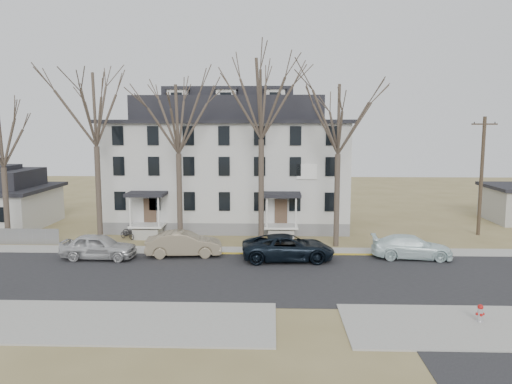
{
  "coord_description": "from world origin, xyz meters",
  "views": [
    {
      "loc": [
        1.84,
        -26.18,
        8.77
      ],
      "look_at": [
        0.65,
        9.0,
        4.09
      ],
      "focal_mm": 35.0,
      "sensor_mm": 36.0,
      "label": 1
    }
  ],
  "objects_px": {
    "tree_bungalow": "(1,135)",
    "car_silver": "(99,247)",
    "bicycle_left": "(127,234)",
    "bicycle_right": "(132,231)",
    "car_tan": "(184,244)",
    "tree_mid_left": "(178,114)",
    "car_navy": "(288,248)",
    "tree_far_left": "(95,104)",
    "utility_pole_far": "(482,175)",
    "tree_center": "(261,93)",
    "tree_mid_right": "(339,114)",
    "fire_hydrant": "(480,314)",
    "boarding_house": "(230,164)",
    "car_white": "(412,247)"
  },
  "relations": [
    {
      "from": "car_white",
      "to": "utility_pole_far",
      "type": "bearing_deg",
      "value": -39.81
    },
    {
      "from": "tree_mid_right",
      "to": "car_navy",
      "type": "xyz_separation_m",
      "value": [
        -3.64,
        -4.12,
        -8.77
      ]
    },
    {
      "from": "car_silver",
      "to": "car_navy",
      "type": "xyz_separation_m",
      "value": [
        12.5,
        0.14,
        -0.0
      ]
    },
    {
      "from": "utility_pole_far",
      "to": "tree_far_left",
      "type": "bearing_deg",
      "value": -171.9
    },
    {
      "from": "bicycle_left",
      "to": "bicycle_right",
      "type": "xyz_separation_m",
      "value": [
        0.09,
        0.91,
        0.07
      ]
    },
    {
      "from": "utility_pole_far",
      "to": "car_white",
      "type": "height_order",
      "value": "utility_pole_far"
    },
    {
      "from": "bicycle_left",
      "to": "tree_center",
      "type": "bearing_deg",
      "value": -65.7
    },
    {
      "from": "car_silver",
      "to": "tree_far_left",
      "type": "bearing_deg",
      "value": 19.82
    },
    {
      "from": "tree_mid_right",
      "to": "fire_hydrant",
      "type": "bearing_deg",
      "value": -72.02
    },
    {
      "from": "tree_mid_left",
      "to": "car_white",
      "type": "bearing_deg",
      "value": -11.82
    },
    {
      "from": "tree_center",
      "to": "tree_mid_right",
      "type": "xyz_separation_m",
      "value": [
        5.5,
        0.0,
        -1.48
      ]
    },
    {
      "from": "car_tan",
      "to": "bicycle_right",
      "type": "distance_m",
      "value": 7.8
    },
    {
      "from": "utility_pole_far",
      "to": "bicycle_right",
      "type": "bearing_deg",
      "value": -176.47
    },
    {
      "from": "tree_mid_left",
      "to": "car_navy",
      "type": "bearing_deg",
      "value": -27.63
    },
    {
      "from": "tree_far_left",
      "to": "fire_hydrant",
      "type": "relative_size",
      "value": 15.84
    },
    {
      "from": "tree_mid_right",
      "to": "car_navy",
      "type": "height_order",
      "value": "tree_mid_right"
    },
    {
      "from": "car_tan",
      "to": "car_white",
      "type": "distance_m",
      "value": 15.2
    },
    {
      "from": "tree_far_left",
      "to": "tree_mid_left",
      "type": "bearing_deg",
      "value": 0.0
    },
    {
      "from": "car_white",
      "to": "fire_hydrant",
      "type": "height_order",
      "value": "car_white"
    },
    {
      "from": "tree_far_left",
      "to": "tree_bungalow",
      "type": "bearing_deg",
      "value": 180.0
    },
    {
      "from": "utility_pole_far",
      "to": "car_navy",
      "type": "distance_m",
      "value": 18.17
    },
    {
      "from": "tree_center",
      "to": "car_silver",
      "type": "height_order",
      "value": "tree_center"
    },
    {
      "from": "boarding_house",
      "to": "tree_bungalow",
      "type": "xyz_separation_m",
      "value": [
        -16.0,
        -8.15,
        2.74
      ]
    },
    {
      "from": "tree_far_left",
      "to": "fire_hydrant",
      "type": "distance_m",
      "value": 28.14
    },
    {
      "from": "tree_mid_left",
      "to": "fire_hydrant",
      "type": "distance_m",
      "value": 23.42
    },
    {
      "from": "tree_mid_right",
      "to": "car_white",
      "type": "bearing_deg",
      "value": -36.37
    },
    {
      "from": "car_tan",
      "to": "fire_hydrant",
      "type": "bearing_deg",
      "value": -131.43
    },
    {
      "from": "tree_mid_left",
      "to": "boarding_house",
      "type": "bearing_deg",
      "value": 69.8
    },
    {
      "from": "tree_mid_right",
      "to": "bicycle_left",
      "type": "xyz_separation_m",
      "value": [
        -15.94,
        1.57,
        -9.2
      ]
    },
    {
      "from": "tree_far_left",
      "to": "car_navy",
      "type": "relative_size",
      "value": 2.28
    },
    {
      "from": "tree_far_left",
      "to": "bicycle_right",
      "type": "xyz_separation_m",
      "value": [
        1.66,
        2.48,
        -9.88
      ]
    },
    {
      "from": "boarding_house",
      "to": "car_white",
      "type": "distance_m",
      "value": 18.02
    },
    {
      "from": "tree_bungalow",
      "to": "car_silver",
      "type": "relative_size",
      "value": 2.19
    },
    {
      "from": "tree_center",
      "to": "car_tan",
      "type": "bearing_deg",
      "value": -147.15
    },
    {
      "from": "bicycle_right",
      "to": "car_navy",
      "type": "bearing_deg",
      "value": -113.51
    },
    {
      "from": "tree_far_left",
      "to": "car_white",
      "type": "xyz_separation_m",
      "value": [
        22.07,
        -3.36,
        -9.59
      ]
    },
    {
      "from": "car_white",
      "to": "tree_far_left",
      "type": "bearing_deg",
      "value": 86.02
    },
    {
      "from": "tree_bungalow",
      "to": "car_navy",
      "type": "height_order",
      "value": "tree_bungalow"
    },
    {
      "from": "bicycle_left",
      "to": "tree_far_left",
      "type": "bearing_deg",
      "value": 167.94
    },
    {
      "from": "tree_far_left",
      "to": "bicycle_left",
      "type": "bearing_deg",
      "value": 45.1
    },
    {
      "from": "tree_far_left",
      "to": "car_tan",
      "type": "relative_size",
      "value": 2.71
    },
    {
      "from": "tree_mid_left",
      "to": "bicycle_right",
      "type": "bearing_deg",
      "value": 150.24
    },
    {
      "from": "car_silver",
      "to": "bicycle_right",
      "type": "height_order",
      "value": "car_silver"
    },
    {
      "from": "boarding_house",
      "to": "bicycle_left",
      "type": "xyz_separation_m",
      "value": [
        -7.44,
        -6.59,
        -4.98
      ]
    },
    {
      "from": "tree_mid_left",
      "to": "tree_bungalow",
      "type": "xyz_separation_m",
      "value": [
        -13.0,
        0.0,
        -1.48
      ]
    },
    {
      "from": "tree_far_left",
      "to": "car_tan",
      "type": "distance_m",
      "value": 12.19
    },
    {
      "from": "tree_center",
      "to": "bicycle_right",
      "type": "relative_size",
      "value": 9.54
    },
    {
      "from": "tree_far_left",
      "to": "car_silver",
      "type": "relative_size",
      "value": 2.79
    },
    {
      "from": "tree_bungalow",
      "to": "car_white",
      "type": "height_order",
      "value": "tree_bungalow"
    },
    {
      "from": "utility_pole_far",
      "to": "car_tan",
      "type": "xyz_separation_m",
      "value": [
        -22.64,
        -7.52,
        -4.07
      ]
    }
  ]
}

